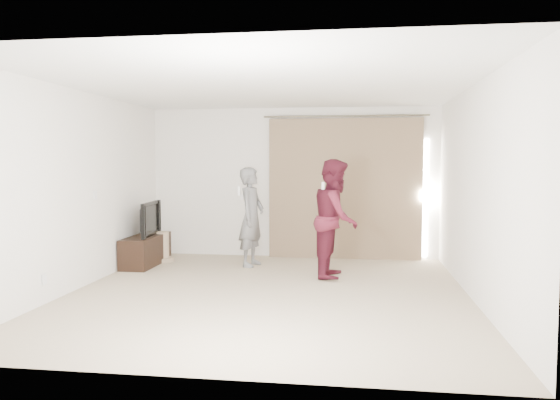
% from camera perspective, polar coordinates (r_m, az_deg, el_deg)
% --- Properties ---
extents(floor, '(5.50, 5.50, 0.00)m').
position_cam_1_polar(floor, '(7.00, -1.30, -9.74)').
color(floor, '#C0B190').
rests_on(floor, ground).
extents(wall_back, '(5.00, 0.04, 2.60)m').
position_cam_1_polar(wall_back, '(9.53, 1.36, 1.82)').
color(wall_back, white).
rests_on(wall_back, ground).
extents(wall_left, '(0.04, 5.50, 2.60)m').
position_cam_1_polar(wall_left, '(7.62, -20.21, 1.03)').
color(wall_left, white).
rests_on(wall_left, ground).
extents(ceiling, '(5.00, 5.50, 0.01)m').
position_cam_1_polar(ceiling, '(6.86, -1.33, 11.86)').
color(ceiling, white).
rests_on(ceiling, wall_back).
extents(curtain, '(2.80, 0.11, 2.46)m').
position_cam_1_polar(curtain, '(9.40, 6.85, 1.18)').
color(curtain, '#8B7155').
rests_on(curtain, ground).
extents(tv_console, '(0.42, 1.23, 0.47)m').
position_cam_1_polar(tv_console, '(9.11, -13.84, -5.12)').
color(tv_console, black).
rests_on(tv_console, ground).
extents(tv, '(0.21, 0.96, 0.55)m').
position_cam_1_polar(tv, '(9.05, -13.90, -1.92)').
color(tv, black).
rests_on(tv, tv_console).
extents(scratching_post, '(0.38, 0.38, 0.50)m').
position_cam_1_polar(scratching_post, '(9.36, -12.16, -5.06)').
color(scratching_post, tan).
rests_on(scratching_post, ground).
extents(person_man, '(0.48, 0.64, 1.57)m').
position_cam_1_polar(person_man, '(8.71, -3.00, -1.77)').
color(person_man, slate).
rests_on(person_man, ground).
extents(person_woman, '(0.71, 0.88, 1.70)m').
position_cam_1_polar(person_woman, '(7.90, 5.85, -1.91)').
color(person_woman, '#511523').
rests_on(person_woman, ground).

